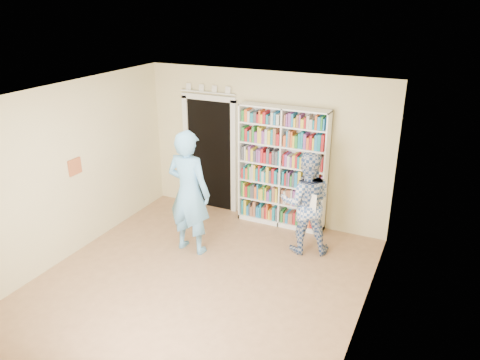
{
  "coord_description": "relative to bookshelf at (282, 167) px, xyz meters",
  "views": [
    {
      "loc": [
        2.96,
        -4.86,
        3.87
      ],
      "look_at": [
        0.26,
        0.9,
        1.35
      ],
      "focal_mm": 35.0,
      "sensor_mm": 36.0,
      "label": 1
    }
  ],
  "objects": [
    {
      "name": "wall_left",
      "position": [
        -2.65,
        -2.34,
        0.26
      ],
      "size": [
        0.0,
        5.0,
        5.0
      ],
      "primitive_type": "plane",
      "rotation": [
        1.57,
        0.0,
        1.57
      ],
      "color": "beige",
      "rests_on": "floor"
    },
    {
      "name": "wall_art",
      "position": [
        -2.63,
        -2.14,
        0.31
      ],
      "size": [
        0.03,
        0.25,
        0.25
      ],
      "primitive_type": "cube",
      "color": "brown",
      "rests_on": "wall_left"
    },
    {
      "name": "wall_right",
      "position": [
        1.85,
        -2.34,
        0.26
      ],
      "size": [
        0.0,
        5.0,
        5.0
      ],
      "primitive_type": "plane",
      "rotation": [
        1.57,
        0.0,
        -1.57
      ],
      "color": "beige",
      "rests_on": "floor"
    },
    {
      "name": "wall_back",
      "position": [
        -0.4,
        0.16,
        0.26
      ],
      "size": [
        4.5,
        0.0,
        4.5
      ],
      "primitive_type": "plane",
      "rotation": [
        1.57,
        0.0,
        0.0
      ],
      "color": "beige",
      "rests_on": "floor"
    },
    {
      "name": "man_plaid",
      "position": [
        0.67,
        -0.73,
        -0.25
      ],
      "size": [
        0.99,
        0.88,
        1.68
      ],
      "primitive_type": "imported",
      "rotation": [
        0.0,
        0.0,
        3.5
      ],
      "color": "#2D4C8A",
      "rests_on": "floor"
    },
    {
      "name": "ceiling",
      "position": [
        -0.4,
        -2.34,
        1.61
      ],
      "size": [
        5.0,
        5.0,
        0.0
      ],
      "primitive_type": "plane",
      "rotation": [
        3.14,
        0.0,
        0.0
      ],
      "color": "white",
      "rests_on": "wall_back"
    },
    {
      "name": "floor",
      "position": [
        -0.4,
        -2.34,
        -1.09
      ],
      "size": [
        5.0,
        5.0,
        0.0
      ],
      "primitive_type": "plane",
      "color": "#906546",
      "rests_on": "ground"
    },
    {
      "name": "man_blue",
      "position": [
        -1.0,
        -1.48,
        -0.08
      ],
      "size": [
        0.76,
        0.52,
        2.01
      ],
      "primitive_type": "imported",
      "rotation": [
        0.0,
        0.0,
        3.08
      ],
      "color": "#66ADE2",
      "rests_on": "floor"
    },
    {
      "name": "paper_sheet",
      "position": [
        0.79,
        -0.93,
        -0.13
      ],
      "size": [
        0.2,
        0.03,
        0.28
      ],
      "primitive_type": "cube",
      "rotation": [
        0.0,
        0.0,
        -0.11
      ],
      "color": "white",
      "rests_on": "man_plaid"
    },
    {
      "name": "doorway",
      "position": [
        -1.5,
        0.13,
        0.09
      ],
      "size": [
        1.1,
        0.08,
        2.43
      ],
      "color": "black",
      "rests_on": "floor"
    },
    {
      "name": "bookshelf",
      "position": [
        0.0,
        0.0,
        0.0
      ],
      "size": [
        1.56,
        0.29,
        2.15
      ],
      "rotation": [
        0.0,
        0.0,
        0.09
      ],
      "color": "white",
      "rests_on": "floor"
    }
  ]
}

